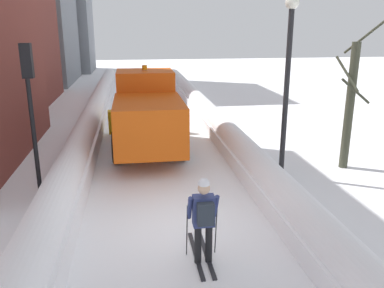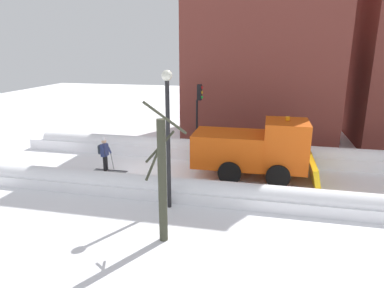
{
  "view_description": "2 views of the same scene",
  "coord_description": "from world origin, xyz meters",
  "views": [
    {
      "loc": [
        -0.9,
        -8.5,
        4.56
      ],
      "look_at": [
        0.74,
        2.51,
        1.28
      ],
      "focal_mm": 37.36,
      "sensor_mm": 36.0,
      "label": 1
    },
    {
      "loc": [
        15.65,
        6.42,
        6.19
      ],
      "look_at": [
        0.18,
        3.0,
        1.68
      ],
      "focal_mm": 31.8,
      "sensor_mm": 36.0,
      "label": 2
    }
  ],
  "objects": [
    {
      "name": "traffic_light_pole",
      "position": [
        -3.6,
        2.57,
        2.92
      ],
      "size": [
        0.28,
        0.42,
        4.15
      ],
      "color": "black",
      "rests_on": "ground"
    },
    {
      "name": "skier",
      "position": [
        0.37,
        -1.56,
        1.0
      ],
      "size": [
        0.62,
        1.8,
        1.81
      ],
      "color": "black",
      "rests_on": "ground"
    },
    {
      "name": "snowbank_right",
      "position": [
        2.81,
        10.0,
        0.38
      ],
      "size": [
        1.1,
        36.0,
        0.93
      ],
      "color": "white",
      "rests_on": "ground"
    },
    {
      "name": "plow_truck",
      "position": [
        -0.4,
        6.04,
        1.48
      ],
      "size": [
        3.2,
        5.98,
        3.12
      ],
      "color": "#DB510F",
      "rests_on": "ground"
    },
    {
      "name": "ground_plane",
      "position": [
        0.0,
        10.0,
        0.0
      ],
      "size": [
        80.0,
        80.0,
        0.0
      ],
      "primitive_type": "plane",
      "color": "white"
    },
    {
      "name": "snowbank_left",
      "position": [
        -2.81,
        10.0,
        0.49
      ],
      "size": [
        1.1,
        36.0,
        1.09
      ],
      "color": "white",
      "rests_on": "ground"
    },
    {
      "name": "bare_tree_near",
      "position": [
        6.03,
        3.32,
        2.16
      ],
      "size": [
        1.23,
        1.43,
        4.77
      ],
      "color": "#3A3C2D",
      "rests_on": "ground"
    },
    {
      "name": "building_brick_near",
      "position": [
        -9.2,
        5.92,
        7.24
      ],
      "size": [
        8.82,
        9.73,
        14.48
      ],
      "color": "brown",
      "rests_on": "ground"
    },
    {
      "name": "street_lamp",
      "position": [
        3.65,
        2.84,
        3.41
      ],
      "size": [
        0.4,
        0.4,
        5.42
      ],
      "color": "black",
      "rests_on": "ground"
    }
  ]
}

